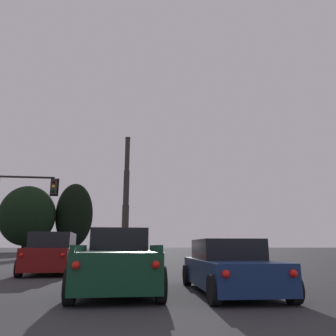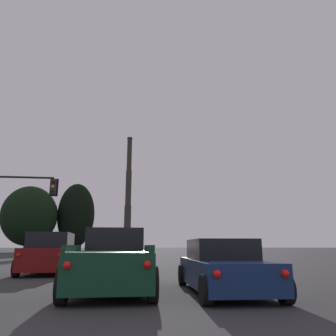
# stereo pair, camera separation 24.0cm
# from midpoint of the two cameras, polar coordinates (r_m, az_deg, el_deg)

# --- Properties ---
(sedan_center_lane_front) EXTENTS (2.01, 4.72, 1.43)m
(sedan_center_lane_front) POSITION_cam_midpoint_polar(r_m,az_deg,el_deg) (17.96, -9.52, -15.10)
(sedan_center_lane_front) COLOR maroon
(sedan_center_lane_front) RESTS_ON ground_plane
(pickup_truck_center_lane_second) EXTENTS (2.18, 5.51, 1.82)m
(pickup_truck_center_lane_second) POSITION_cam_midpoint_polar(r_m,az_deg,el_deg) (10.21, -9.31, -15.71)
(pickup_truck_center_lane_second) COLOR #0F3823
(pickup_truck_center_lane_second) RESTS_ON ground_plane
(sedan_right_lane_second) EXTENTS (2.14, 4.76, 1.43)m
(sedan_right_lane_second) POSITION_cam_midpoint_polar(r_m,az_deg,el_deg) (9.58, 9.76, -16.67)
(sedan_right_lane_second) COLOR navy
(sedan_right_lane_second) RESTS_ON ground_plane
(suv_left_lane_front) EXTENTS (2.28, 4.97, 1.86)m
(suv_left_lane_front) POSITION_cam_midpoint_polar(r_m,az_deg,el_deg) (16.81, -19.87, -13.84)
(suv_left_lane_front) COLOR maroon
(suv_left_lane_front) RESTS_ON ground_plane
(traffic_light_overhead_left) EXTENTS (4.74, 0.50, 5.99)m
(traffic_light_overhead_left) POSITION_cam_midpoint_polar(r_m,az_deg,el_deg) (24.73, -25.90, -4.41)
(traffic_light_overhead_left) COLOR black
(traffic_light_overhead_left) RESTS_ON ground_plane
(smokestack) EXTENTS (5.42, 5.42, 56.81)m
(smokestack) POSITION_cam_midpoint_polar(r_m,az_deg,el_deg) (166.02, -7.40, -6.09)
(smokestack) COLOR #2B2722
(smokestack) RESTS_ON ground_plane
(treeline_left_mid) EXTENTS (8.24, 7.42, 15.37)m
(treeline_left_mid) POSITION_cam_midpoint_polar(r_m,az_deg,el_deg) (78.21, -16.09, -7.87)
(treeline_left_mid) COLOR black
(treeline_left_mid) RESTS_ON ground_plane
(treeline_far_right) EXTENTS (11.68, 10.51, 14.03)m
(treeline_far_right) POSITION_cam_midpoint_polar(r_m,az_deg,el_deg) (77.15, -23.37, -7.62)
(treeline_far_right) COLOR black
(treeline_far_right) RESTS_ON ground_plane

